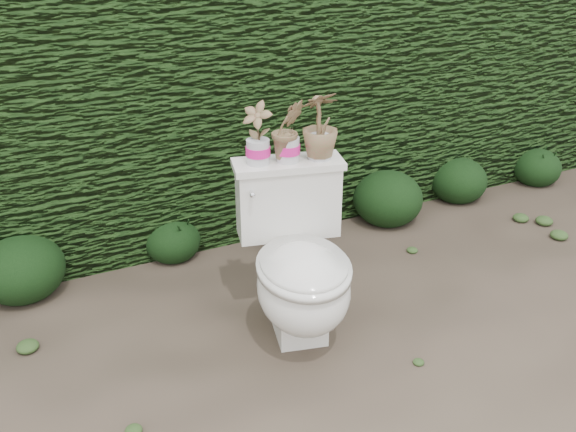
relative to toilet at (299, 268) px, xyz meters
name	(u,v)px	position (x,y,z in m)	size (l,w,h in m)	color
ground	(300,358)	(-0.08, -0.17, -0.36)	(60.00, 60.00, 0.00)	brown
hedge	(182,92)	(-0.08, 1.43, 0.44)	(8.00, 1.00, 1.60)	#224115
toilet	(299,268)	(0.00, 0.00, 0.00)	(0.60, 0.76, 0.78)	silver
potted_plant_left	(258,135)	(-0.08, 0.26, 0.55)	(0.14, 0.09, 0.26)	#267A32
potted_plant_center	(288,132)	(0.05, 0.23, 0.56)	(0.15, 0.12, 0.27)	#267A32
potted_plant_right	(320,127)	(0.20, 0.20, 0.57)	(0.17, 0.17, 0.30)	#267A32
liriope_clump_2	(20,263)	(-1.13, 0.90, -0.18)	(0.44, 0.44, 0.35)	black
liriope_clump_3	(172,236)	(-0.33, 0.95, -0.23)	(0.32, 0.32, 0.25)	black
liriope_clump_4	(290,218)	(0.35, 0.84, -0.21)	(0.37, 0.37, 0.30)	black
liriope_clump_5	(388,194)	(1.02, 0.82, -0.18)	(0.44, 0.44, 0.35)	black
liriope_clump_6	(459,176)	(1.63, 0.90, -0.20)	(0.39, 0.39, 0.31)	black
liriope_clump_7	(537,164)	(2.32, 0.88, -0.22)	(0.34, 0.34, 0.27)	black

